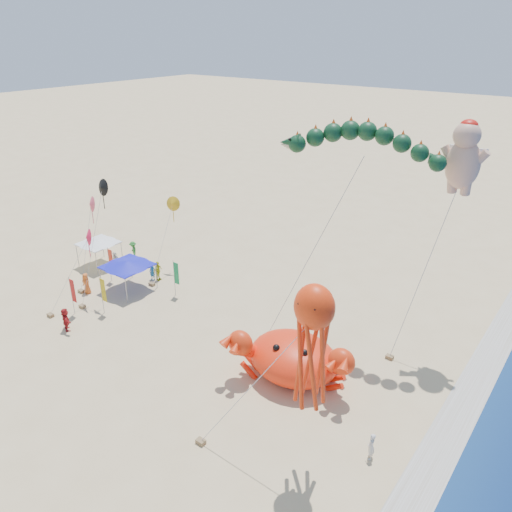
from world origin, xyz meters
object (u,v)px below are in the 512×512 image
at_px(canopy_blue, 127,264).
at_px(octopus_kite, 312,337).
at_px(crab_inflatable, 292,357).
at_px(canopy_white, 98,241).
at_px(cherub_kite, 464,156).
at_px(dragon_kite, 363,148).

bearing_deg(canopy_blue, octopus_kite, -17.62).
relative_size(crab_inflatable, canopy_blue, 2.07).
bearing_deg(canopy_white, crab_inflatable, -7.53).
xyz_separation_m(cherub_kite, octopus_kite, (-1.56, -14.24, -5.74)).
height_order(cherub_kite, canopy_blue, cherub_kite).
distance_m(crab_inflatable, canopy_blue, 17.48).
xyz_separation_m(octopus_kite, canopy_white, (-27.60, 8.44, -5.17)).
bearing_deg(crab_inflatable, cherub_kite, 56.50).
bearing_deg(octopus_kite, cherub_kite, 83.76).
xyz_separation_m(octopus_kite, canopy_blue, (-21.71, 6.90, -5.17)).
relative_size(dragon_kite, canopy_white, 4.34).
bearing_deg(canopy_blue, dragon_kite, 15.29).
bearing_deg(cherub_kite, dragon_kite, -155.41).
relative_size(dragon_kite, octopus_kite, 1.43).
bearing_deg(canopy_blue, crab_inflatable, -5.05).
relative_size(cherub_kite, canopy_blue, 4.07).
distance_m(crab_inflatable, cherub_kite, 15.92).
bearing_deg(octopus_kite, canopy_white, 163.01).
bearing_deg(crab_inflatable, dragon_kite, 85.38).
bearing_deg(dragon_kite, canopy_white, -171.98).
relative_size(crab_inflatable, dragon_kite, 0.54).
bearing_deg(dragon_kite, canopy_blue, -164.71).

